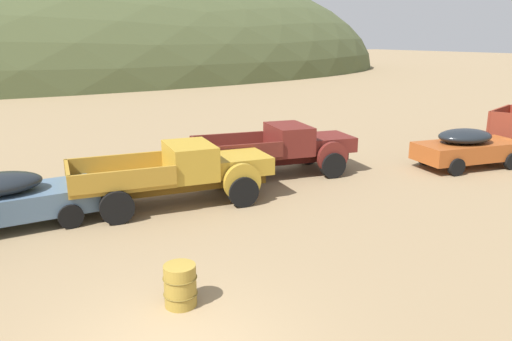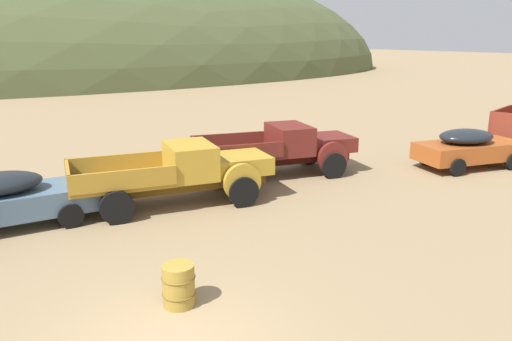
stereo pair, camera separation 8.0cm
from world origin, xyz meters
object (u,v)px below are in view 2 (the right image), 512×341
(car_oxide_orange, at_px, (473,147))
(car_chalk_blue, at_px, (15,198))
(truck_oxblood, at_px, (287,148))
(oil_drum_foreground, at_px, (179,285))
(truck_mustard, at_px, (188,172))

(car_oxide_orange, bearing_deg, car_chalk_blue, -176.74)
(car_oxide_orange, bearing_deg, truck_oxblood, 168.28)
(truck_oxblood, relative_size, oil_drum_foreground, 7.44)
(car_chalk_blue, xyz_separation_m, oil_drum_foreground, (2.29, -6.20, -0.39))
(truck_oxblood, distance_m, car_oxide_orange, 7.56)
(truck_mustard, xyz_separation_m, oil_drum_foreground, (-2.61, -5.68, -0.57))
(truck_oxblood, bearing_deg, truck_mustard, -153.62)
(truck_mustard, distance_m, oil_drum_foreground, 6.28)
(car_oxide_orange, xyz_separation_m, oil_drum_foreground, (-14.15, -3.96, -0.39))
(truck_oxblood, relative_size, car_oxide_orange, 1.30)
(oil_drum_foreground, bearing_deg, truck_mustard, 65.29)
(truck_oxblood, height_order, oil_drum_foreground, truck_oxblood)
(truck_oxblood, bearing_deg, car_chalk_blue, -164.27)
(car_chalk_blue, relative_size, truck_mustard, 0.75)
(car_chalk_blue, relative_size, car_oxide_orange, 0.99)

